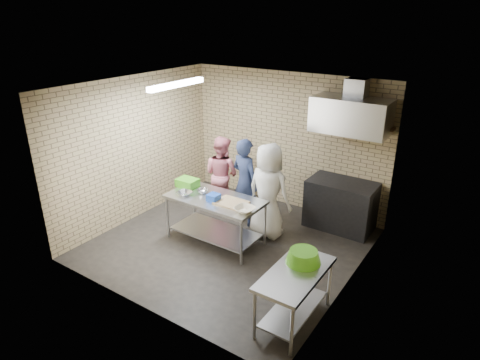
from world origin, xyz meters
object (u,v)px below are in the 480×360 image
at_px(side_counter, 294,297).
at_px(man_navy, 245,182).
at_px(bottle_green, 380,122).
at_px(woman_white, 269,191).
at_px(blue_tub, 214,198).
at_px(stove, 341,205).
at_px(bottle_red, 357,118).
at_px(green_crate, 187,183).
at_px(green_basin, 303,256).
at_px(woman_pink, 222,174).
at_px(prep_table, 215,220).

relative_size(side_counter, man_navy, 0.73).
xyz_separation_m(bottle_green, woman_white, (-1.41, -1.24, -1.16)).
height_order(blue_tub, woman_white, woman_white).
xyz_separation_m(stove, blue_tub, (-1.55, -1.79, 0.43)).
height_order(man_navy, woman_white, woman_white).
relative_size(side_counter, bottle_red, 6.67).
distance_m(green_crate, green_basin, 2.88).
bearing_deg(green_crate, bottle_red, 37.62).
bearing_deg(woman_pink, bottle_green, -158.24).
distance_m(green_crate, blue_tub, 0.78).
bearing_deg(woman_pink, prep_table, 124.89).
height_order(prep_table, man_navy, man_navy).
xyz_separation_m(side_counter, blue_tub, (-2.00, 0.96, 0.51)).
distance_m(green_basin, man_navy, 2.60).
bearing_deg(woman_white, stove, -129.80).
bearing_deg(green_basin, blue_tub, 160.27).
xyz_separation_m(bottle_red, bottle_green, (0.40, 0.00, -0.01)).
relative_size(stove, woman_pink, 0.78).
bearing_deg(stove, prep_table, -133.41).
relative_size(side_counter, blue_tub, 6.55).
xyz_separation_m(prep_table, green_crate, (-0.70, 0.12, 0.49)).
xyz_separation_m(prep_table, woman_white, (0.64, 0.69, 0.44)).
relative_size(green_crate, bottle_green, 2.44).
relative_size(blue_tub, green_basin, 0.40).
height_order(bottle_red, man_navy, bottle_red).
relative_size(prep_table, green_basin, 3.59).
relative_size(green_crate, blue_tub, 2.00).
xyz_separation_m(green_basin, woman_pink, (-2.67, 1.88, -0.07)).
distance_m(side_counter, woman_white, 2.30).
xyz_separation_m(green_crate, green_basin, (2.73, -0.93, -0.06)).
bearing_deg(prep_table, blue_tub, -63.43).
distance_m(green_basin, bottle_green, 2.98).
height_order(green_basin, bottle_red, bottle_red).
height_order(green_crate, green_basin, green_crate).
distance_m(side_counter, bottle_green, 3.41).
xyz_separation_m(green_crate, man_navy, (0.74, 0.74, -0.07)).
relative_size(green_basin, bottle_red, 2.56).
xyz_separation_m(stove, bottle_red, (0.05, 0.24, 1.58)).
height_order(stove, man_navy, man_navy).
bearing_deg(bottle_red, green_basin, -82.10).
bearing_deg(green_crate, stove, 34.34).
distance_m(green_basin, woman_pink, 3.27).
bearing_deg(prep_table, green_crate, 170.27).
distance_m(side_counter, green_crate, 3.04).
bearing_deg(woman_pink, woman_white, 167.66).
relative_size(green_basin, woman_pink, 0.30).
bearing_deg(bottle_red, green_crate, -142.38).
bearing_deg(woman_white, prep_table, 51.55).
distance_m(prep_table, blue_tub, 0.48).
relative_size(stove, green_crate, 3.27).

